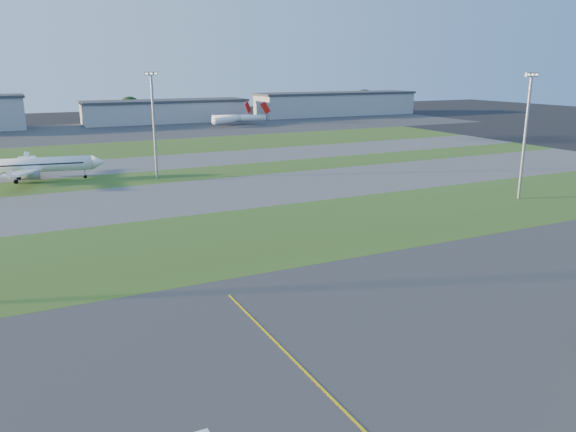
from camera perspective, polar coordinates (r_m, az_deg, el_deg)
grass_strip_a at (r=87.66m, az=-14.13°, el=-3.37°), size 300.00×34.00×0.01m
taxiway_a at (r=119.06m, az=-17.58°, el=1.16°), size 300.00×32.00×0.01m
grass_strip_b at (r=143.33m, az=-19.17°, el=3.26°), size 300.00×18.00×0.01m
taxiway_b at (r=164.86m, az=-20.19°, el=4.59°), size 300.00×26.00×0.01m
grass_strip_c at (r=197.36m, az=-21.30°, el=6.04°), size 300.00×40.00×0.01m
apron_far at (r=256.78m, az=-22.61°, el=7.72°), size 400.00×80.00×0.01m
airliner_taxiing at (r=149.69m, az=-24.81°, el=4.66°), size 34.81×29.32×10.91m
mini_jet_near at (r=271.77m, az=-5.71°, el=9.80°), size 25.40×16.24×9.48m
mini_jet_far at (r=276.39m, az=-4.98°, el=9.90°), size 27.61×11.44×9.48m
light_mast_centre at (r=141.90m, az=-13.50°, el=9.61°), size 3.20×0.70×25.80m
light_mast_east at (r=125.58m, az=23.02°, el=8.22°), size 3.20×0.70×25.80m
hangar_east at (r=294.44m, az=-12.31°, el=10.38°), size 81.60×23.00×11.20m
hangar_far_east at (r=333.10m, az=4.91°, el=11.31°), size 96.90×23.00×13.20m
tree_mid_west at (r=296.61m, az=-27.21°, el=9.17°), size 9.90×9.90×10.80m
tree_mid_east at (r=304.79m, az=-15.76°, el=10.53°), size 11.55×11.55×12.60m
tree_east at (r=325.32m, az=-2.37°, el=11.18°), size 10.45×10.45×11.40m
tree_far_east at (r=362.61m, az=7.74°, el=11.64°), size 12.65×12.65×13.80m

